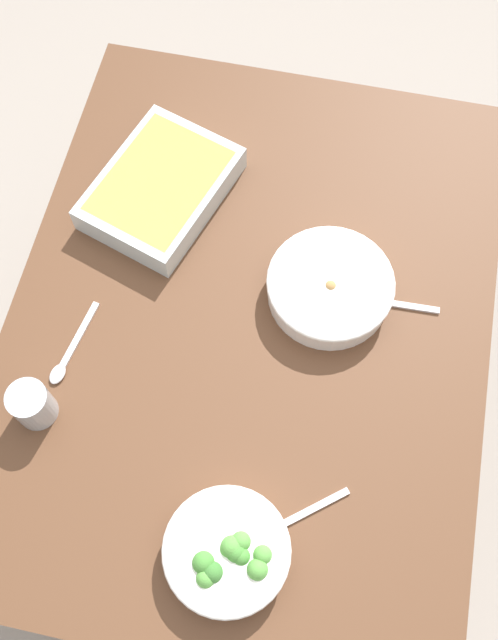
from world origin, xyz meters
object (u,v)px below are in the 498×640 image
(stew_bowl, at_px, (330,287))
(broccoli_bowl, at_px, (227,552))
(spoon_spare, at_px, (69,354))
(drink_cup, at_px, (33,405))
(spoon_by_broccoli, at_px, (290,521))
(baking_dish, at_px, (161,187))
(spoon_by_stew, at_px, (380,301))

(stew_bowl, distance_m, broccoli_bowl, 0.51)
(broccoli_bowl, bearing_deg, spoon_spare, 52.07)
(spoon_spare, bearing_deg, drink_cup, 169.53)
(broccoli_bowl, height_order, spoon_by_broccoli, broccoli_bowl)
(broccoli_bowl, distance_m, baking_dish, 0.71)
(drink_cup, xyz_separation_m, spoon_by_broccoli, (-0.10, -0.47, -0.03))
(stew_bowl, distance_m, spoon_by_broccoli, 0.43)
(broccoli_bowl, bearing_deg, baking_dish, 23.26)
(stew_bowl, distance_m, spoon_spare, 0.50)
(spoon_by_stew, bearing_deg, spoon_spare, 112.35)
(broccoli_bowl, bearing_deg, drink_cup, 66.24)
(broccoli_bowl, bearing_deg, stew_bowl, -9.58)
(stew_bowl, xyz_separation_m, spoon_by_broccoli, (-0.43, -0.01, -0.03))
(spoon_spare, bearing_deg, spoon_by_stew, -67.65)
(spoon_by_stew, distance_m, spoon_by_broccoli, 0.44)
(broccoli_bowl, height_order, spoon_by_stew, broccoli_bowl)
(stew_bowl, bearing_deg, broccoli_bowl, 170.42)
(drink_cup, height_order, spoon_by_broccoli, drink_cup)
(stew_bowl, distance_m, spoon_by_stew, 0.10)
(spoon_spare, bearing_deg, stew_bowl, -63.72)
(broccoli_bowl, distance_m, spoon_by_stew, 0.54)
(stew_bowl, distance_m, baking_dish, 0.39)
(stew_bowl, relative_size, spoon_by_stew, 1.36)
(baking_dish, relative_size, spoon_spare, 2.02)
(broccoli_bowl, relative_size, spoon_by_broccoli, 1.40)
(spoon_by_broccoli, bearing_deg, baking_dish, 32.65)
(drink_cup, distance_m, spoon_by_broccoli, 0.48)
(broccoli_bowl, relative_size, baking_dish, 0.59)
(stew_bowl, bearing_deg, spoon_spare, 116.28)
(stew_bowl, height_order, spoon_spare, stew_bowl)
(spoon_by_stew, xyz_separation_m, spoon_spare, (-0.22, 0.55, 0.00))
(spoon_by_broccoli, bearing_deg, stew_bowl, 0.71)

